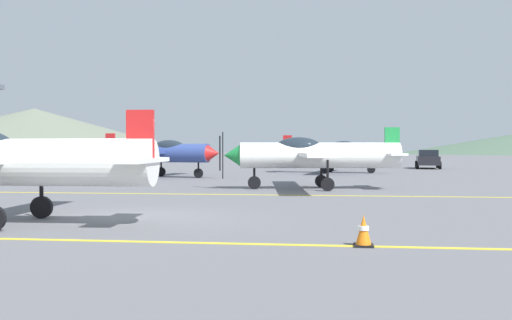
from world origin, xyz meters
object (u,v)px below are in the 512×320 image
Objects in this scene: traffic_cone_front at (364,231)px; airplane_far at (160,152)px; airplane_back at (335,152)px; car_sedan at (428,159)px; airplane_mid at (313,154)px.

airplane_far is at bearing 115.26° from traffic_cone_front.
airplane_back is at bearing 89.79° from traffic_cone_front.
airplane_back is at bearing 33.83° from airplane_far.
traffic_cone_front is at bearing -90.21° from airplane_back.
airplane_back is (10.77, 7.22, 0.00)m from airplane_far.
airplane_back is 15.41× the size of traffic_cone_front.
airplane_far is 25.00m from car_sedan.
airplane_mid is at bearing -94.72° from airplane_back.
traffic_cone_front is (-8.26, -38.93, -0.56)m from car_sedan.
airplane_mid is at bearing -42.06° from airplane_far.
airplane_far is at bearing -146.17° from airplane_back.
airplane_mid is 14.16m from traffic_cone_front.
car_sedan is at bearing 48.15° from airplane_back.
car_sedan is 39.80m from traffic_cone_front.
car_sedan reaches higher than traffic_cone_front.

